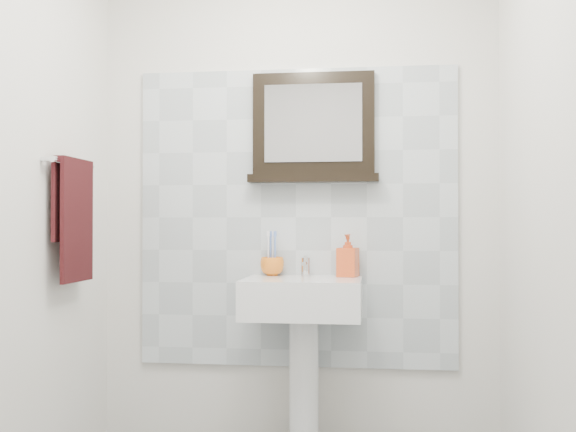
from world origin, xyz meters
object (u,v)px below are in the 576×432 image
at_px(pedestal_sink, 303,317).
at_px(hand_towel, 74,210).
at_px(toothbrush_cup, 272,266).
at_px(soap_dispenser, 348,255).
at_px(framed_mirror, 313,131).

height_order(pedestal_sink, hand_towel, hand_towel).
distance_m(toothbrush_cup, soap_dispenser, 0.38).
bearing_deg(soap_dispenser, hand_towel, -146.98).
bearing_deg(hand_towel, framed_mirror, 25.30).
distance_m(framed_mirror, hand_towel, 1.21).
xyz_separation_m(soap_dispenser, framed_mirror, (-0.17, 0.07, 0.62)).
xyz_separation_m(pedestal_sink, soap_dispenser, (0.21, 0.12, 0.29)).
height_order(pedestal_sink, framed_mirror, framed_mirror).
relative_size(pedestal_sink, toothbrush_cup, 8.24).
relative_size(toothbrush_cup, soap_dispenser, 0.56).
xyz_separation_m(pedestal_sink, framed_mirror, (0.03, 0.19, 0.91)).
bearing_deg(framed_mirror, pedestal_sink, -100.47).
xyz_separation_m(pedestal_sink, toothbrush_cup, (-0.17, 0.15, 0.23)).
height_order(pedestal_sink, soap_dispenser, soap_dispenser).
bearing_deg(hand_towel, pedestal_sink, 16.81).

